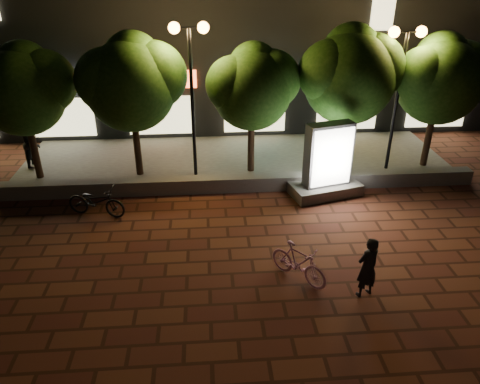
{
  "coord_description": "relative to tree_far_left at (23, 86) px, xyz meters",
  "views": [
    {
      "loc": [
        -1.05,
        -9.76,
        7.09
      ],
      "look_at": [
        -0.19,
        1.5,
        1.22
      ],
      "focal_mm": 34.29,
      "sensor_mm": 36.0,
      "label": 1
    }
  ],
  "objects": [
    {
      "name": "ground",
      "position": [
        6.95,
        -5.46,
        -3.29
      ],
      "size": [
        80.0,
        80.0,
        0.0
      ],
      "primitive_type": "plane",
      "color": "#552B1A",
      "rests_on": "ground"
    },
    {
      "name": "retaining_wall",
      "position": [
        6.95,
        -1.46,
        -3.04
      ],
      "size": [
        16.0,
        0.45,
        0.5
      ],
      "primitive_type": "cube",
      "color": "slate",
      "rests_on": "ground"
    },
    {
      "name": "sidewalk",
      "position": [
        6.95,
        1.04,
        -3.25
      ],
      "size": [
        16.0,
        5.0,
        0.08
      ],
      "primitive_type": "cube",
      "color": "slate",
      "rests_on": "ground"
    },
    {
      "name": "building_block",
      "position": [
        6.94,
        7.53,
        1.7
      ],
      "size": [
        28.0,
        8.12,
        11.3
      ],
      "color": "black",
      "rests_on": "ground"
    },
    {
      "name": "tree_far_left",
      "position": [
        0.0,
        0.0,
        0.0
      ],
      "size": [
        3.36,
        2.8,
        4.63
      ],
      "color": "black",
      "rests_on": "sidewalk"
    },
    {
      "name": "tree_left",
      "position": [
        3.5,
        0.0,
        0.15
      ],
      "size": [
        3.6,
        3.0,
        4.89
      ],
      "color": "black",
      "rests_on": "sidewalk"
    },
    {
      "name": "tree_mid",
      "position": [
        7.5,
        -0.0,
        -0.08
      ],
      "size": [
        3.24,
        2.7,
        4.5
      ],
      "color": "black",
      "rests_on": "sidewalk"
    },
    {
      "name": "tree_right",
      "position": [
        10.8,
        0.0,
        0.27
      ],
      "size": [
        3.72,
        3.1,
        5.07
      ],
      "color": "black",
      "rests_on": "sidewalk"
    },
    {
      "name": "tree_far_right",
      "position": [
        14.0,
        0.0,
        0.08
      ],
      "size": [
        3.48,
        2.9,
        4.76
      ],
      "color": "black",
      "rests_on": "sidewalk"
    },
    {
      "name": "street_lamp_left",
      "position": [
        5.45,
        -0.26,
        0.74
      ],
      "size": [
        1.26,
        0.36,
        5.18
      ],
      "color": "black",
      "rests_on": "sidewalk"
    },
    {
      "name": "street_lamp_right",
      "position": [
        12.45,
        -0.26,
        0.6
      ],
      "size": [
        1.26,
        0.36,
        4.98
      ],
      "color": "black",
      "rests_on": "sidewalk"
    },
    {
      "name": "ad_kiosk",
      "position": [
        9.74,
        -1.96,
        -2.3
      ],
      "size": [
        2.48,
        1.67,
        2.46
      ],
      "color": "slate",
      "rests_on": "ground"
    },
    {
      "name": "scooter_pink",
      "position": [
        7.99,
        -6.36,
        -2.8
      ],
      "size": [
        1.42,
        1.52,
        0.97
      ],
      "primitive_type": "imported",
      "rotation": [
        0.0,
        0.0,
        0.73
      ],
      "color": "#C681B0",
      "rests_on": "ground"
    },
    {
      "name": "rider",
      "position": [
        9.43,
        -7.03,
        -2.52
      ],
      "size": [
        0.66,
        0.55,
        1.55
      ],
      "primitive_type": "imported",
      "rotation": [
        0.0,
        0.0,
        3.51
      ],
      "color": "black",
      "rests_on": "ground"
    },
    {
      "name": "scooter_parked",
      "position": [
        2.49,
        -2.81,
        -2.81
      ],
      "size": [
        1.94,
        1.14,
        0.96
      ],
      "primitive_type": "imported",
      "rotation": [
        0.0,
        0.0,
        1.28
      ],
      "color": "black",
      "rests_on": "ground"
    },
    {
      "name": "pedestrian",
      "position": [
        -0.49,
        0.99,
        -2.34
      ],
      "size": [
        0.76,
        0.93,
        1.75
      ],
      "primitive_type": "imported",
      "rotation": [
        0.0,
        0.0,
        1.45
      ],
      "color": "black",
      "rests_on": "sidewalk"
    }
  ]
}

